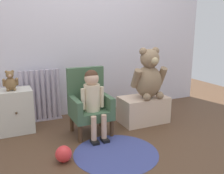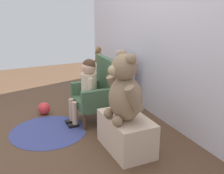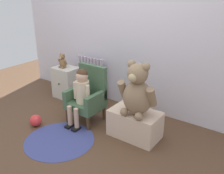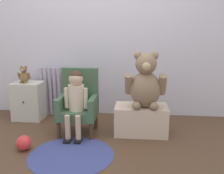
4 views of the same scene
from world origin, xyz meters
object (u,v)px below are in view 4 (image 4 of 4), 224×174
at_px(child_armchair, 79,103).
at_px(large_teddy_bear, 145,83).
at_px(radiator, 57,92).
at_px(child_figure, 76,94).
at_px(small_teddy_bear, 24,75).
at_px(small_dresser, 29,101).
at_px(toy_ball, 24,143).
at_px(low_bench, 141,120).
at_px(floor_rug, 71,155).

bearing_deg(child_armchair, large_teddy_bear, -2.68).
distance_m(radiator, child_armchair, 0.71).
bearing_deg(child_figure, radiator, 122.21).
distance_m(child_armchair, small_teddy_bear, 0.87).
height_order(small_dresser, toy_ball, small_dresser).
distance_m(child_figure, low_bench, 0.77).
distance_m(small_dresser, child_figure, 0.90).
xyz_separation_m(child_figure, low_bench, (0.70, 0.12, -0.30)).
xyz_separation_m(radiator, large_teddy_bear, (1.16, -0.60, 0.26)).
bearing_deg(small_dresser, low_bench, -13.46).
bearing_deg(small_dresser, radiator, 34.50).
distance_m(low_bench, floor_rug, 0.88).
bearing_deg(child_armchair, small_dresser, 154.70).
bearing_deg(large_teddy_bear, child_armchair, 177.32).
xyz_separation_m(child_armchair, low_bench, (0.70, 0.01, -0.17)).
bearing_deg(small_teddy_bear, small_dresser, 41.12).
bearing_deg(low_bench, floor_rug, -138.25).
distance_m(low_bench, toy_ball, 1.24).
xyz_separation_m(large_teddy_bear, toy_ball, (-1.16, -0.48, -0.51)).
relative_size(child_armchair, toy_ball, 4.93).
relative_size(small_teddy_bear, toy_ball, 1.50).
bearing_deg(toy_ball, child_armchair, 50.55).
relative_size(radiator, toy_ball, 4.44).
bearing_deg(small_teddy_bear, large_teddy_bear, -13.62).
bearing_deg(child_figure, small_dresser, 147.95).
height_order(child_armchair, toy_ball, child_armchair).
relative_size(radiator, floor_rug, 0.81).
xyz_separation_m(small_dresser, small_teddy_bear, (-0.02, -0.02, 0.34)).
xyz_separation_m(child_figure, large_teddy_bear, (0.73, 0.08, 0.12)).
xyz_separation_m(radiator, child_armchair, (0.43, -0.56, 0.01)).
distance_m(child_figure, large_teddy_bear, 0.75).
bearing_deg(toy_ball, small_dresser, 110.17).
distance_m(child_figure, small_teddy_bear, 0.89).
relative_size(child_armchair, child_figure, 1.00).
height_order(child_armchair, large_teddy_bear, large_teddy_bear).
bearing_deg(child_armchair, small_teddy_bear, 156.70).
distance_m(child_armchair, floor_rug, 0.66).
relative_size(child_figure, toy_ball, 4.94).
bearing_deg(small_teddy_bear, radiator, 35.01).
bearing_deg(small_dresser, toy_ball, -69.83).
bearing_deg(radiator, small_teddy_bear, -144.99).
bearing_deg(floor_rug, large_teddy_bear, 38.16).
bearing_deg(toy_ball, floor_rug, -6.70).
bearing_deg(small_dresser, large_teddy_bear, -14.59).
height_order(small_teddy_bear, toy_ball, small_teddy_bear).
height_order(low_bench, small_teddy_bear, small_teddy_bear).
bearing_deg(small_dresser, floor_rug, -49.18).
distance_m(child_figure, floor_rug, 0.65).
distance_m(radiator, large_teddy_bear, 1.33).
height_order(child_armchair, small_teddy_bear, child_armchair).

